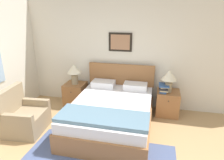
% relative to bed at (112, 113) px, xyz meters
% --- Properties ---
extents(wall_back, '(6.91, 0.09, 2.60)m').
position_rel_bed_xyz_m(wall_back, '(-0.04, 1.10, 1.00)').
color(wall_back, silver).
rests_on(wall_back, ground_plane).
extents(bed, '(1.56, 2.07, 1.06)m').
position_rel_bed_xyz_m(bed, '(0.00, 0.00, 0.00)').
color(bed, '#936038').
rests_on(bed, ground_plane).
extents(armchair, '(0.74, 0.82, 0.87)m').
position_rel_bed_xyz_m(armchair, '(-1.63, -0.52, -0.02)').
color(armchair, '#998466').
rests_on(armchair, ground_plane).
extents(nightstand_near_window, '(0.49, 0.51, 0.55)m').
position_rel_bed_xyz_m(nightstand_near_window, '(-1.11, 0.78, -0.02)').
color(nightstand_near_window, '#936038').
rests_on(nightstand_near_window, ground_plane).
extents(nightstand_by_door, '(0.49, 0.51, 0.55)m').
position_rel_bed_xyz_m(nightstand_by_door, '(1.11, 0.78, -0.02)').
color(nightstand_by_door, '#936038').
rests_on(nightstand_by_door, ground_plane).
extents(table_lamp_near_window, '(0.34, 0.34, 0.49)m').
position_rel_bed_xyz_m(table_lamp_near_window, '(-1.09, 0.76, 0.59)').
color(table_lamp_near_window, gray).
rests_on(table_lamp_near_window, nightstand_near_window).
extents(table_lamp_by_door, '(0.34, 0.34, 0.49)m').
position_rel_bed_xyz_m(table_lamp_by_door, '(1.09, 0.76, 0.59)').
color(table_lamp_by_door, gray).
rests_on(table_lamp_by_door, nightstand_by_door).
extents(book_thick_bottom, '(0.18, 0.27, 0.04)m').
position_rel_bed_xyz_m(book_thick_bottom, '(1.00, 0.73, 0.27)').
color(book_thick_bottom, '#335693').
rests_on(book_thick_bottom, nightstand_by_door).
extents(book_hardcover_middle, '(0.18, 0.27, 0.03)m').
position_rel_bed_xyz_m(book_hardcover_middle, '(1.00, 0.73, 0.31)').
color(book_hardcover_middle, beige).
rests_on(book_hardcover_middle, book_thick_bottom).
extents(book_novel_upper, '(0.20, 0.27, 0.04)m').
position_rel_bed_xyz_m(book_novel_upper, '(1.00, 0.73, 0.34)').
color(book_novel_upper, '#232328').
rests_on(book_novel_upper, book_hardcover_middle).
extents(book_slim_near_top, '(0.20, 0.24, 0.03)m').
position_rel_bed_xyz_m(book_slim_near_top, '(1.00, 0.73, 0.38)').
color(book_slim_near_top, beige).
rests_on(book_slim_near_top, book_novel_upper).
extents(book_paperback_top, '(0.22, 0.28, 0.03)m').
position_rel_bed_xyz_m(book_paperback_top, '(1.00, 0.73, 0.41)').
color(book_paperback_top, '#335693').
rests_on(book_paperback_top, book_slim_near_top).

